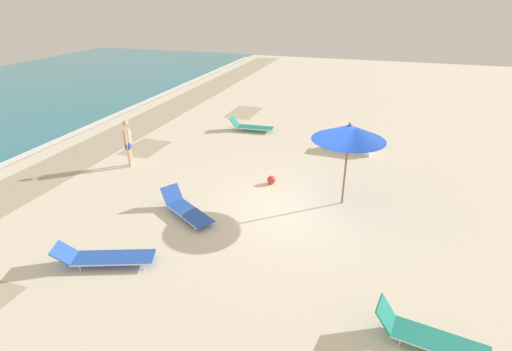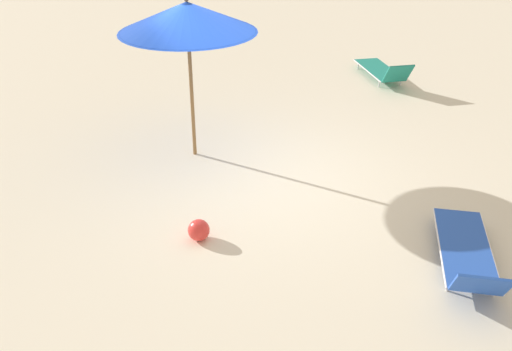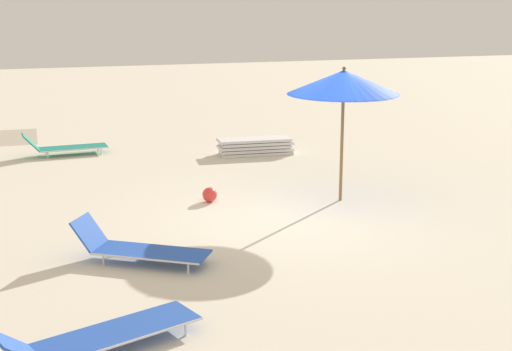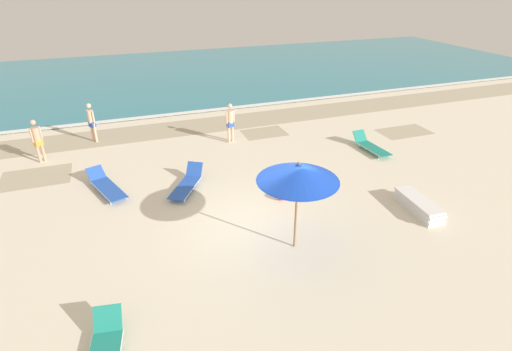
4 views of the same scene
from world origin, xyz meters
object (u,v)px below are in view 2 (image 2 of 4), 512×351
beach_umbrella (187,17)px  sun_lounger_near_water_right (383,71)px  sun_lounger_beside_umbrella (468,255)px  beach_ball (199,230)px

beach_umbrella → sun_lounger_near_water_right: size_ratio=1.25×
sun_lounger_beside_umbrella → sun_lounger_near_water_right: (-2.90, -6.40, 0.00)m
sun_lounger_near_water_right → beach_umbrella: bearing=32.5°
sun_lounger_beside_umbrella → sun_lounger_near_water_right: size_ratio=0.99×
beach_umbrella → sun_lounger_beside_umbrella: 5.21m
sun_lounger_near_water_right → sun_lounger_beside_umbrella: bearing=75.3°
sun_lounger_beside_umbrella → beach_ball: bearing=-0.4°
beach_umbrella → sun_lounger_beside_umbrella: size_ratio=1.27×
beach_umbrella → sun_lounger_beside_umbrella: beach_umbrella is taller
sun_lounger_beside_umbrella → beach_ball: size_ratio=7.14×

